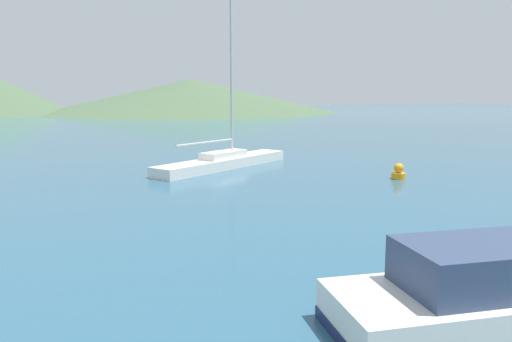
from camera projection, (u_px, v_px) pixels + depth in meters
name	position (u px, v px, depth m)	size (l,w,h in m)	color
sailboat_inner	(224.00, 160.00, 25.17)	(8.35, 5.63, 8.81)	white
buoy_marker	(399.00, 172.00, 21.96)	(0.61, 0.61, 0.70)	orange
hill_central	(190.00, 96.00, 91.91)	(53.34, 53.34, 6.04)	#4C6647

